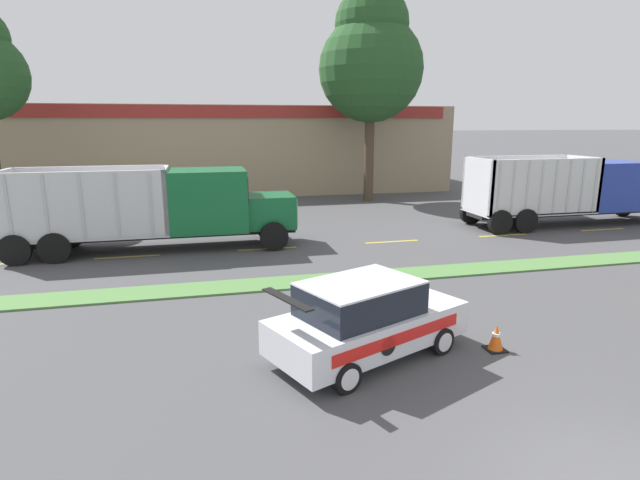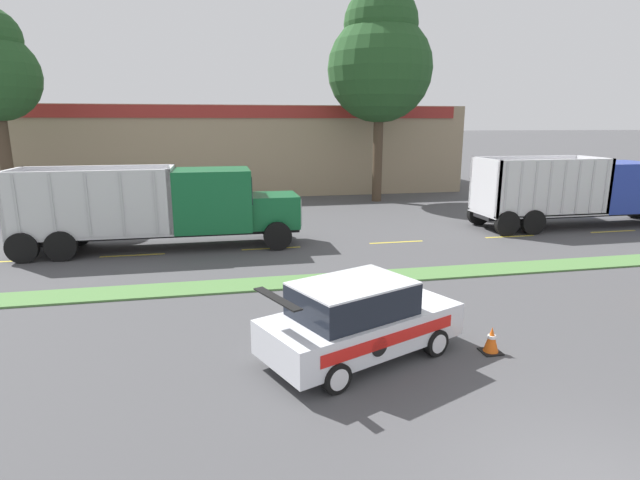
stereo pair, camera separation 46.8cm
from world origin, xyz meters
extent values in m
cube|color=#517F42|center=(0.00, 10.43, 0.03)|extent=(120.00, 1.31, 0.06)
cube|color=yellow|center=(-8.32, 15.08, 0.00)|extent=(2.40, 0.14, 0.01)
cube|color=yellow|center=(-2.92, 15.08, 0.00)|extent=(2.40, 0.14, 0.01)
cube|color=yellow|center=(2.48, 15.08, 0.00)|extent=(2.40, 0.14, 0.01)
cube|color=yellow|center=(7.88, 15.08, 0.00)|extent=(2.40, 0.14, 0.01)
cube|color=yellow|center=(13.28, 15.08, 0.00)|extent=(2.40, 0.14, 0.01)
cube|color=black|center=(-7.18, 16.03, 0.66)|extent=(10.96, 1.40, 0.18)
cube|color=#146033|center=(-2.69, 16.03, 1.42)|extent=(1.97, 2.09, 1.34)
cube|color=#B7B7BC|center=(-1.67, 16.03, 1.42)|extent=(0.06, 1.79, 1.14)
cube|color=#146033|center=(-5.18, 16.03, 1.97)|extent=(3.02, 2.55, 2.44)
cube|color=black|center=(-3.65, 16.03, 2.40)|extent=(0.04, 2.17, 1.10)
cylinder|color=silver|center=(-6.79, 15.20, 2.68)|extent=(0.14, 0.14, 1.42)
cube|color=silver|center=(-9.68, 16.03, 0.81)|extent=(5.97, 2.55, 0.12)
cube|color=silver|center=(-6.77, 16.03, 2.06)|extent=(0.16, 2.55, 2.51)
cube|color=silver|center=(-12.59, 16.03, 2.06)|extent=(0.16, 2.55, 2.51)
cube|color=silver|center=(-9.68, 14.83, 2.06)|extent=(5.97, 0.16, 2.51)
cube|color=silver|center=(-9.68, 17.23, 2.06)|extent=(5.97, 0.16, 2.51)
cube|color=#B2B2B7|center=(-12.07, 14.73, 2.06)|extent=(0.10, 0.04, 2.38)
cube|color=#B2B2B7|center=(-10.87, 14.73, 2.06)|extent=(0.10, 0.04, 2.38)
cube|color=#B2B2B7|center=(-9.68, 14.73, 2.06)|extent=(0.10, 0.04, 2.38)
cube|color=#B2B2B7|center=(-8.48, 14.73, 2.06)|extent=(0.10, 0.04, 2.38)
cube|color=#B2B2B7|center=(-7.29, 14.73, 2.06)|extent=(0.10, 0.04, 2.38)
cylinder|color=black|center=(-2.69, 14.77, 0.57)|extent=(1.13, 0.30, 1.13)
cylinder|color=black|center=(-2.69, 17.29, 0.57)|extent=(1.13, 0.30, 1.13)
cylinder|color=black|center=(-12.07, 14.77, 0.57)|extent=(1.13, 0.30, 1.13)
cylinder|color=black|center=(-12.07, 17.29, 0.57)|extent=(1.13, 0.30, 1.13)
cylinder|color=black|center=(-10.75, 14.77, 0.57)|extent=(1.13, 0.30, 1.13)
cylinder|color=black|center=(-10.75, 17.29, 0.57)|extent=(1.13, 0.30, 1.13)
cube|color=black|center=(12.68, 16.58, 0.66)|extent=(10.91, 1.43, 0.18)
cube|color=#23389E|center=(14.56, 16.58, 1.94)|extent=(2.91, 2.59, 2.37)
cylinder|color=silver|center=(13.01, 15.73, 2.58)|extent=(0.14, 0.14, 1.29)
cube|color=silver|center=(10.17, 16.58, 0.81)|extent=(5.88, 2.59, 0.12)
cube|color=silver|center=(13.03, 16.58, 2.11)|extent=(0.16, 2.59, 2.59)
cube|color=silver|center=(7.31, 16.58, 2.11)|extent=(0.16, 2.59, 2.59)
cube|color=silver|center=(10.17, 15.36, 2.11)|extent=(5.88, 0.16, 2.59)
cube|color=silver|center=(10.17, 17.79, 2.11)|extent=(5.88, 0.16, 2.59)
cube|color=#BCBCC1|center=(7.59, 15.26, 2.11)|extent=(0.10, 0.04, 2.46)
cube|color=#BCBCC1|center=(8.33, 15.26, 2.11)|extent=(0.10, 0.04, 2.46)
cube|color=#BCBCC1|center=(9.06, 15.26, 2.11)|extent=(0.10, 0.04, 2.46)
cube|color=#BCBCC1|center=(9.80, 15.26, 2.11)|extent=(0.10, 0.04, 2.46)
cube|color=#BCBCC1|center=(10.53, 15.26, 2.11)|extent=(0.10, 0.04, 2.46)
cube|color=#BCBCC1|center=(11.27, 15.26, 2.11)|extent=(0.10, 0.04, 2.46)
cube|color=#BCBCC1|center=(12.00, 15.26, 2.11)|extent=(0.10, 0.04, 2.46)
cube|color=#BCBCC1|center=(12.74, 15.26, 2.11)|extent=(0.10, 0.04, 2.46)
cylinder|color=black|center=(17.08, 17.85, 0.57)|extent=(1.14, 0.30, 1.14)
cylinder|color=black|center=(7.83, 15.30, 0.57)|extent=(1.14, 0.30, 1.14)
cylinder|color=black|center=(7.83, 17.85, 0.57)|extent=(1.14, 0.30, 1.14)
cylinder|color=black|center=(9.15, 15.30, 0.57)|extent=(1.14, 0.30, 1.14)
cylinder|color=black|center=(9.15, 17.85, 0.57)|extent=(1.14, 0.30, 1.14)
cube|color=silver|center=(-2.02, 5.03, 0.68)|extent=(4.80, 3.48, 0.74)
cube|color=black|center=(-2.26, 4.93, 1.38)|extent=(2.89, 2.49, 0.67)
cube|color=silver|center=(-2.26, 4.93, 1.74)|extent=(2.89, 2.49, 0.04)
cube|color=black|center=(-3.95, 4.20, 1.78)|extent=(0.78, 1.47, 0.03)
cube|color=red|center=(-1.64, 4.15, 0.75)|extent=(3.24, 1.40, 0.26)
cylinder|color=black|center=(-1.95, 4.02, 0.68)|extent=(0.38, 0.17, 0.41)
cylinder|color=black|center=(-0.41, 4.74, 0.31)|extent=(0.64, 0.43, 0.61)
cylinder|color=silver|center=(-0.37, 4.64, 0.31)|extent=(0.40, 0.18, 0.43)
cylinder|color=black|center=(-1.13, 6.41, 0.31)|extent=(0.64, 0.43, 0.61)
cylinder|color=silver|center=(-1.17, 6.50, 0.31)|extent=(0.40, 0.18, 0.43)
cylinder|color=black|center=(-2.92, 3.66, 0.31)|extent=(0.64, 0.43, 0.61)
cylinder|color=silver|center=(-2.88, 3.56, 0.31)|extent=(0.40, 0.18, 0.43)
cylinder|color=black|center=(-3.64, 5.33, 0.31)|extent=(0.64, 0.43, 0.61)
cylinder|color=silver|center=(-3.68, 5.42, 0.31)|extent=(0.40, 0.18, 0.43)
cube|color=black|center=(0.88, 4.62, 0.01)|extent=(0.44, 0.44, 0.03)
cone|color=#EA5B14|center=(0.88, 4.62, 0.32)|extent=(0.34, 0.34, 0.57)
cylinder|color=white|center=(0.88, 4.62, 0.37)|extent=(0.19, 0.19, 0.07)
cube|color=#9E896B|center=(-5.55, 35.44, 3.08)|extent=(36.52, 12.00, 6.17)
cube|color=maroon|center=(-5.55, 29.39, 5.72)|extent=(34.69, 0.10, 0.80)
cylinder|color=#473828|center=(-15.88, 24.71, 3.04)|extent=(0.64, 0.64, 6.08)
cylinder|color=#473828|center=(5.23, 26.38, 3.24)|extent=(0.62, 0.62, 6.47)
sphere|color=#234C23|center=(5.23, 26.38, 8.26)|extent=(6.50, 6.50, 6.50)
sphere|color=#234C23|center=(5.23, 26.38, 10.86)|extent=(4.55, 4.55, 4.55)
camera|label=1|loc=(-5.40, -4.60, 5.02)|focal=28.00mm
camera|label=2|loc=(-4.95, -4.70, 5.02)|focal=28.00mm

